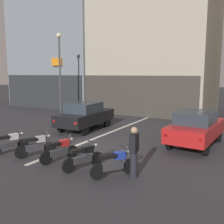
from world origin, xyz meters
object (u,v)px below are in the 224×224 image
(motorcycle_red_row_centre, at_px, (60,150))
(motorcycle_blue_row_rightmost, at_px, (114,163))
(motorcycle_white_row_leftmost, at_px, (9,143))
(car_black_crossing_near, at_px, (85,115))
(street_lamp, at_px, (60,66))
(car_red_parked_kerbside, at_px, (196,127))
(motorcycle_black_row_right_mid, at_px, (84,157))
(car_grey_down_street, at_px, (179,103))
(person_by_motorcycles, at_px, (134,152))
(motorcycle_silver_row_left_mid, at_px, (36,145))

(motorcycle_red_row_centre, height_order, motorcycle_blue_row_rightmost, same)
(motorcycle_white_row_leftmost, xyz_separation_m, motorcycle_red_row_centre, (2.52, 0.29, 0.00))
(car_black_crossing_near, height_order, motorcycle_blue_row_rightmost, car_black_crossing_near)
(street_lamp, bearing_deg, car_red_parked_kerbside, -15.35)
(motorcycle_black_row_right_mid, bearing_deg, motorcycle_blue_row_rightmost, -1.78)
(car_grey_down_street, xyz_separation_m, motorcycle_red_row_centre, (-0.69, -14.24, -0.43))
(car_black_crossing_near, distance_m, person_by_motorcycles, 7.51)
(car_black_crossing_near, xyz_separation_m, person_by_motorcycles, (5.57, -5.04, -0.03))
(street_lamp, bearing_deg, car_black_crossing_near, -32.57)
(car_black_crossing_near, height_order, motorcycle_white_row_leftmost, car_black_crossing_near)
(motorcycle_white_row_leftmost, relative_size, person_by_motorcycles, 0.95)
(car_black_crossing_near, distance_m, motorcycle_white_row_leftmost, 5.38)
(car_grey_down_street, bearing_deg, person_by_motorcycles, -80.37)
(person_by_motorcycles, bearing_deg, motorcycle_white_row_leftmost, -176.68)
(car_black_crossing_near, distance_m, car_grey_down_street, 9.69)
(motorcycle_white_row_leftmost, xyz_separation_m, motorcycle_blue_row_rightmost, (5.05, 0.05, 0.00))
(motorcycle_black_row_right_mid, distance_m, person_by_motorcycles, 1.89)
(motorcycle_white_row_leftmost, xyz_separation_m, motorcycle_black_row_right_mid, (3.79, 0.09, 0.00))
(motorcycle_silver_row_left_mid, distance_m, motorcycle_red_row_centre, 1.26)
(car_black_crossing_near, relative_size, motorcycle_white_row_leftmost, 2.64)
(motorcycle_white_row_leftmost, bearing_deg, motorcycle_blue_row_rightmost, 0.59)
(car_red_parked_kerbside, xyz_separation_m, motorcycle_red_row_centre, (-4.03, -4.85, -0.43))
(car_black_crossing_near, xyz_separation_m, car_red_parked_kerbside, (6.50, -0.23, 0.00))
(motorcycle_red_row_centre, bearing_deg, motorcycle_silver_row_left_mid, -179.59)
(car_grey_down_street, distance_m, street_lamp, 10.28)
(street_lamp, xyz_separation_m, motorcycle_black_row_right_mid, (8.02, -8.01, -3.43))
(motorcycle_red_row_centre, relative_size, motorcycle_blue_row_rightmost, 1.13)
(car_grey_down_street, xyz_separation_m, motorcycle_silver_row_left_mid, (-1.95, -14.25, -0.43))
(street_lamp, xyz_separation_m, motorcycle_silver_row_left_mid, (5.49, -7.82, -3.43))
(car_red_parked_kerbside, height_order, street_lamp, street_lamp)
(street_lamp, xyz_separation_m, person_by_motorcycles, (9.85, -7.77, -3.03))
(car_red_parked_kerbside, relative_size, motorcycle_blue_row_rightmost, 2.94)
(street_lamp, height_order, person_by_motorcycles, street_lamp)
(car_black_crossing_near, xyz_separation_m, motorcycle_silver_row_left_mid, (1.22, -5.08, -0.43))
(car_black_crossing_near, bearing_deg, car_grey_down_street, 70.96)
(car_grey_down_street, relative_size, street_lamp, 0.68)
(car_red_parked_kerbside, relative_size, motorcycle_black_row_right_mid, 2.65)
(car_red_parked_kerbside, distance_m, motorcycle_white_row_leftmost, 8.34)
(motorcycle_blue_row_rightmost, distance_m, person_by_motorcycles, 0.75)
(street_lamp, height_order, motorcycle_red_row_centre, street_lamp)
(car_black_crossing_near, xyz_separation_m, car_grey_down_street, (3.16, 9.16, 0.00))
(motorcycle_silver_row_left_mid, bearing_deg, car_black_crossing_near, 103.44)
(motorcycle_blue_row_rightmost, relative_size, person_by_motorcycles, 0.86)
(car_black_crossing_near, height_order, motorcycle_black_row_right_mid, car_black_crossing_near)
(car_red_parked_kerbside, distance_m, motorcycle_black_row_right_mid, 5.77)
(motorcycle_white_row_leftmost, relative_size, motorcycle_blue_row_rightmost, 1.11)
(street_lamp, xyz_separation_m, motorcycle_blue_row_rightmost, (9.28, -8.05, -3.43))
(car_grey_down_street, height_order, motorcycle_black_row_right_mid, car_grey_down_street)
(car_red_parked_kerbside, bearing_deg, motorcycle_silver_row_left_mid, -137.44)
(motorcycle_red_row_centre, bearing_deg, person_by_motorcycles, 0.62)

